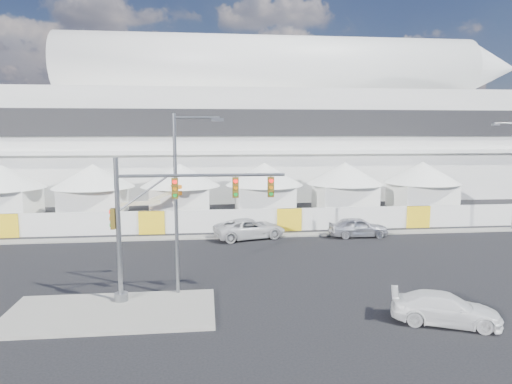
{
  "coord_description": "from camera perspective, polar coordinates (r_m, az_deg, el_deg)",
  "views": [
    {
      "loc": [
        -1.34,
        -24.85,
        8.81
      ],
      "look_at": [
        2.54,
        10.0,
        4.12
      ],
      "focal_mm": 32.0,
      "sensor_mm": 36.0,
      "label": 1
    }
  ],
  "objects": [
    {
      "name": "traffic_mast",
      "position": [
        23.75,
        -12.44,
        -3.77
      ],
      "size": [
        8.84,
        0.72,
        7.36
      ],
      "color": "gray",
      "rests_on": "median_island"
    },
    {
      "name": "lot_car_a",
      "position": [
        46.8,
        16.34,
        -2.75
      ],
      "size": [
        3.24,
        3.95,
        1.27
      ],
      "primitive_type": "imported",
      "rotation": [
        0.0,
        0.0,
        0.99
      ],
      "color": "silver",
      "rests_on": "ground"
    },
    {
      "name": "far_curb",
      "position": [
        43.9,
        22.97,
        -4.49
      ],
      "size": [
        80.0,
        1.2,
        0.12
      ],
      "primitive_type": "cube",
      "color": "gray",
      "rests_on": "ground"
    },
    {
      "name": "pickup_curb",
      "position": [
        37.8,
        -0.78,
        -4.58
      ],
      "size": [
        4.15,
        6.39,
        1.64
      ],
      "primitive_type": "imported",
      "rotation": [
        0.0,
        0.0,
        1.83
      ],
      "color": "silver",
      "rests_on": "ground"
    },
    {
      "name": "stadium",
      "position": [
        67.11,
        2.28,
        8.16
      ],
      "size": [
        80.0,
        24.8,
        21.98
      ],
      "color": "silver",
      "rests_on": "ground"
    },
    {
      "name": "sedan_silver",
      "position": [
        39.25,
        12.64,
        -4.29
      ],
      "size": [
        2.01,
        4.9,
        1.66
      ],
      "primitive_type": "imported",
      "rotation": [
        0.0,
        0.0,
        1.56
      ],
      "color": "silver",
      "rests_on": "ground"
    },
    {
      "name": "median_island",
      "position": [
        23.99,
        -17.64,
        -14.11
      ],
      "size": [
        10.0,
        5.0,
        0.15
      ],
      "primitive_type": "cube",
      "color": "gray",
      "rests_on": "ground"
    },
    {
      "name": "tent_row",
      "position": [
        49.21,
        -4.17,
        1.0
      ],
      "size": [
        53.4,
        8.4,
        5.4
      ],
      "color": "white",
      "rests_on": "ground"
    },
    {
      "name": "pickup_near",
      "position": [
        23.36,
        22.59,
        -13.3
      ],
      "size": [
        3.6,
        5.21,
        1.4
      ],
      "primitive_type": "imported",
      "rotation": [
        0.0,
        0.0,
        1.19
      ],
      "color": "white",
      "rests_on": "ground"
    },
    {
      "name": "streetlight_median",
      "position": [
        24.29,
        -9.41,
        0.03
      ],
      "size": [
        2.65,
        0.27,
        9.57
      ],
      "color": "slate",
      "rests_on": "median_island"
    },
    {
      "name": "boom_lift",
      "position": [
        44.88,
        -14.79,
        -2.72
      ],
      "size": [
        7.19,
        2.68,
        3.53
      ],
      "rotation": [
        0.0,
        0.0,
        0.35
      ],
      "color": "orange",
      "rests_on": "ground"
    },
    {
      "name": "hoarding_fence",
      "position": [
        40.78,
        4.14,
        -3.44
      ],
      "size": [
        70.0,
        0.25,
        2.0
      ],
      "primitive_type": "cube",
      "color": "silver",
      "rests_on": "ground"
    },
    {
      "name": "ground",
      "position": [
        26.4,
        -3.15,
        -11.89
      ],
      "size": [
        160.0,
        160.0,
        0.0
      ],
      "primitive_type": "plane",
      "color": "black",
      "rests_on": "ground"
    }
  ]
}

